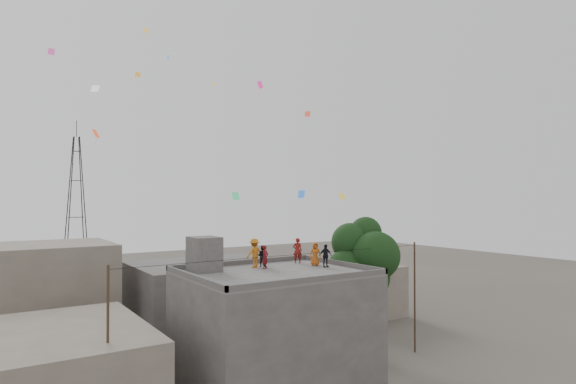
% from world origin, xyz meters
% --- Properties ---
extents(ground, '(140.00, 140.00, 0.00)m').
position_xyz_m(ground, '(0.00, 0.00, 0.00)').
color(ground, '#464039').
rests_on(ground, ground).
extents(main_building, '(10.00, 8.00, 6.10)m').
position_xyz_m(main_building, '(0.00, 0.00, 3.05)').
color(main_building, '#454341').
rests_on(main_building, ground).
extents(parapet, '(10.00, 8.00, 0.30)m').
position_xyz_m(parapet, '(0.00, 0.00, 6.25)').
color(parapet, '#454341').
rests_on(parapet, main_building).
extents(stair_head_box, '(1.60, 1.80, 2.00)m').
position_xyz_m(stair_head_box, '(-3.20, 2.60, 7.10)').
color(stair_head_box, '#454341').
rests_on(stair_head_box, main_building).
extents(neighbor_west, '(8.00, 10.00, 4.00)m').
position_xyz_m(neighbor_west, '(-11.00, 2.00, 2.00)').
color(neighbor_west, '#675E51').
rests_on(neighbor_west, ground).
extents(neighbor_north, '(12.00, 9.00, 5.00)m').
position_xyz_m(neighbor_north, '(2.00, 14.00, 2.50)').
color(neighbor_north, '#454341').
rests_on(neighbor_north, ground).
extents(neighbor_northwest, '(9.00, 8.00, 7.00)m').
position_xyz_m(neighbor_northwest, '(-10.00, 16.00, 3.50)').
color(neighbor_northwest, '#675E51').
rests_on(neighbor_northwest, ground).
extents(neighbor_east, '(7.00, 8.00, 4.40)m').
position_xyz_m(neighbor_east, '(14.00, 10.00, 2.20)').
color(neighbor_east, '#675E51').
rests_on(neighbor_east, ground).
extents(tree, '(4.90, 4.60, 9.10)m').
position_xyz_m(tree, '(7.37, 0.60, 6.10)').
color(tree, black).
rests_on(tree, ground).
extents(utility_line, '(20.12, 0.62, 7.40)m').
position_xyz_m(utility_line, '(0.50, -1.25, 3.83)').
color(utility_line, black).
rests_on(utility_line, ground).
extents(transmission_tower, '(2.97, 2.97, 20.01)m').
position_xyz_m(transmission_tower, '(-4.00, 40.00, 9.07)').
color(transmission_tower, black).
rests_on(transmission_tower, ground).
extents(person_red_adult, '(0.72, 0.64, 1.65)m').
position_xyz_m(person_red_adult, '(3.36, 2.58, 6.92)').
color(person_red_adult, maroon).
rests_on(person_red_adult, main_building).
extents(person_orange_child, '(0.85, 0.72, 1.48)m').
position_xyz_m(person_orange_child, '(3.58, 0.91, 6.84)').
color(person_orange_child, '#B65214').
rests_on(person_orange_child, main_building).
extents(person_dark_child, '(0.79, 0.83, 1.34)m').
position_xyz_m(person_dark_child, '(0.53, 2.28, 6.77)').
color(person_dark_child, black).
rests_on(person_dark_child, main_building).
extents(person_dark_adult, '(0.88, 0.50, 1.42)m').
position_xyz_m(person_dark_adult, '(3.71, 0.03, 6.81)').
color(person_dark_adult, black).
rests_on(person_dark_adult, main_building).
extents(person_orange_adult, '(1.25, 0.85, 1.78)m').
position_xyz_m(person_orange_adult, '(-0.03, 2.30, 6.99)').
color(person_orange_adult, '#BC6915').
rests_on(person_orange_adult, main_building).
extents(person_red_child, '(0.62, 0.55, 1.41)m').
position_xyz_m(person_red_child, '(0.29, 1.54, 6.81)').
color(person_red_child, maroon).
rests_on(person_red_child, main_building).
extents(kites, '(19.37, 15.54, 12.90)m').
position_xyz_m(kites, '(-0.61, 6.23, 15.36)').
color(kites, '#FF431A').
rests_on(kites, ground).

